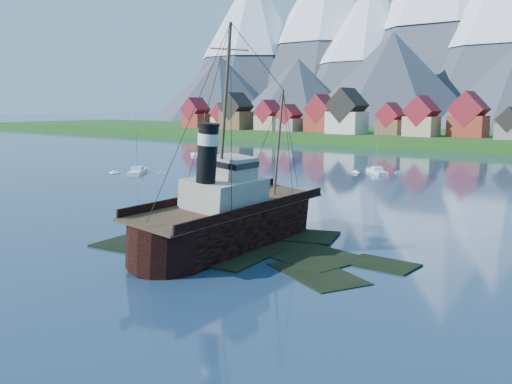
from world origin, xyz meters
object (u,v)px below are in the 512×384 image
Objects in this scene: sailboat_b at (205,154)px; sailboat_a at (137,172)px; sailboat_c at (377,172)px; tugboat_wreck at (239,216)px.

sailboat_a is at bearing -56.83° from sailboat_b.
sailboat_a is 49.61m from sailboat_c.
sailboat_b is (-19.54, 40.23, 0.02)m from sailboat_a.
tugboat_wreck reaches higher than sailboat_c.
sailboat_b is at bearing 126.57° from sailboat_c.
tugboat_wreck reaches higher than sailboat_a.
sailboat_c is (-16.77, 63.43, -2.64)m from tugboat_wreck.
sailboat_a reaches higher than sailboat_c.
sailboat_b is at bearing 131.19° from tugboat_wreck.
sailboat_b is (-74.57, 72.07, -2.60)m from tugboat_wreck.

